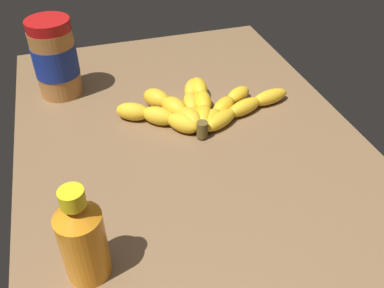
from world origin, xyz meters
The scene contains 4 objects.
ground_plane centered at (0.00, 0.00, -1.52)cm, with size 99.43×59.66×3.05cm, color brown.
banana_bunch centered at (13.88, -3.55, 1.62)cm, with size 18.79×34.57×3.73cm.
peanut_butter_jar centered at (29.77, 20.58, 7.65)cm, with size 8.57×8.57×15.54cm.
honey_bottle centered at (-15.05, 19.98, 6.31)cm, with size 5.60×5.60×14.14cm.
Camera 1 is at (-49.05, 16.93, 45.88)cm, focal length 39.34 mm.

